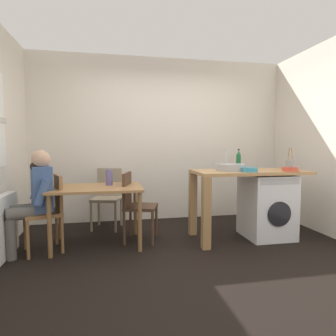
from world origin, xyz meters
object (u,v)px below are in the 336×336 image
chair_person_seat (49,208)px  chair_opposite (135,203)px  vase (109,177)px  washing_machine (267,206)px  bottle_tall_green (239,160)px  chair_spare_by_wall (108,194)px  utensil_crock (290,164)px  seated_person (34,196)px  colander (290,169)px  mixing_bowl (250,169)px  dining_table (97,194)px

chair_person_seat → chair_opposite: 1.04m
chair_person_seat → vase: 0.79m
washing_machine → bottle_tall_green: (-0.34, 0.18, 0.62)m
chair_opposite → bottle_tall_green: (1.44, -0.00, 0.54)m
chair_spare_by_wall → utensil_crock: 2.68m
seated_person → chair_spare_by_wall: bearing=-62.2°
seated_person → colander: 3.16m
chair_opposite → vase: vase is taller
chair_spare_by_wall → colander: colander is taller
utensil_crock → washing_machine: bearing=-171.9°
bottle_tall_green → mixing_bowl: (-0.03, -0.38, -0.10)m
colander → seated_person: bearing=176.3°
chair_person_seat → colander: colander is taller
chair_spare_by_wall → seated_person: seated_person is taller
dining_table → washing_machine: 2.27m
chair_spare_by_wall → vase: size_ratio=4.43×
colander → chair_spare_by_wall: bearing=154.6°
vase → chair_opposite: bearing=-5.1°
chair_opposite → colander: colander is taller
washing_machine → colander: size_ratio=4.30×
mixing_bowl → vase: size_ratio=0.99×
chair_opposite → seated_person: size_ratio=0.75×
chair_person_seat → mixing_bowl: bearing=-115.4°
chair_person_seat → utensil_crock: utensil_crock is taller
seated_person → bottle_tall_green: bottle_tall_green is taller
chair_spare_by_wall → seated_person: (-0.82, -0.90, 0.16)m
colander → dining_table: bearing=172.3°
mixing_bowl → colander: (0.55, -0.02, -0.00)m
chair_opposite → bottle_tall_green: size_ratio=3.15×
seated_person → bottle_tall_green: 2.65m
seated_person → bottle_tall_green: size_ratio=4.19×
chair_opposite → chair_spare_by_wall: bearing=-136.6°
utensil_crock → colander: utensil_crock is taller
dining_table → chair_opposite: (0.48, 0.07, -0.14)m
chair_person_seat → chair_spare_by_wall: bearing=-58.2°
chair_opposite → seated_person: seated_person is taller
bottle_tall_green → vase: bottle_tall_green is taller
chair_opposite → washing_machine: (1.78, -0.19, -0.08)m
washing_machine → mixing_bowl: bearing=-151.6°
chair_person_seat → seated_person: bearing=90.0°
chair_person_seat → chair_opposite: (1.03, 0.15, 0.00)m
chair_opposite → vase: bearing=-78.8°
chair_opposite → washing_machine: 1.79m
seated_person → colander: size_ratio=6.00×
chair_spare_by_wall → washing_machine: 2.31m
chair_opposite → colander: bearing=94.7°
chair_spare_by_wall → dining_table: bearing=96.2°
washing_machine → utensil_crock: bearing=8.1°
chair_person_seat → colander: (2.99, -0.26, 0.44)m
seated_person → mixing_bowl: seated_person is taller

